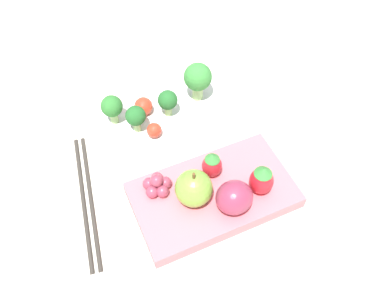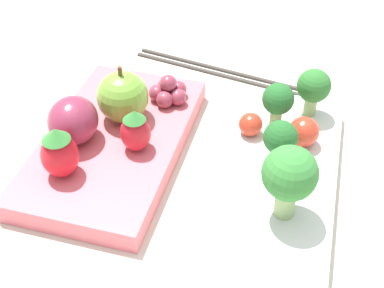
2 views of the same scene
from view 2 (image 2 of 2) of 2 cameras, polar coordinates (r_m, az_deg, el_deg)
ground_plane at (r=0.47m, az=0.26°, el=-3.54°), size 4.00×4.00×0.00m
bento_box_savoury at (r=0.46m, az=8.92°, el=-3.72°), size 0.23×0.11×0.02m
bento_box_fruit at (r=0.50m, az=-8.31°, el=-0.02°), size 0.21×0.13×0.02m
broccoli_floret_0 at (r=0.49m, az=9.16°, el=4.61°), size 0.03×0.03×0.04m
broccoli_floret_1 at (r=0.44m, az=9.40°, el=0.53°), size 0.03×0.03×0.04m
broccoli_floret_2 at (r=0.40m, az=10.37°, el=-3.35°), size 0.04×0.04×0.06m
broccoli_floret_3 at (r=0.50m, az=12.84°, el=5.91°), size 0.03×0.03×0.05m
cherry_tomato_0 at (r=0.48m, az=11.83°, el=1.29°), size 0.03×0.03×0.03m
cherry_tomato_1 at (r=0.48m, az=6.27°, el=2.11°), size 0.02×0.02×0.02m
apple at (r=0.49m, az=-7.41°, el=5.02°), size 0.05×0.05×0.06m
strawberry_0 at (r=0.46m, az=-6.29°, el=1.06°), size 0.03×0.03×0.04m
strawberry_1 at (r=0.45m, az=-13.98°, el=-0.90°), size 0.03×0.03×0.05m
plum at (r=0.48m, az=-12.58°, el=2.46°), size 0.05×0.04×0.04m
grape_cluster at (r=0.52m, az=-2.52°, el=5.63°), size 0.04×0.04×0.03m
chopsticks_pair at (r=0.60m, az=3.36°, el=7.74°), size 0.04×0.21×0.01m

